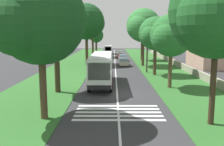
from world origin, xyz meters
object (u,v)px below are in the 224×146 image
(trailing_car_1, at_px, (123,58))
(roadside_building, at_px, (221,49))
(roadside_tree_left_2, at_px, (85,23))
(roadside_tree_right_0, at_px, (170,37))
(roadside_tree_left_0, at_px, (96,36))
(utility_pole, at_px, (147,45))
(trailing_car_3, at_px, (120,54))
(trailing_car_0, at_px, (124,62))
(roadside_tree_right_2, at_px, (141,29))
(roadside_tree_right_3, at_px, (215,13))
(roadside_tree_right_1, at_px, (142,26))
(coach_bus, at_px, (102,67))
(roadside_tree_left_1, at_px, (39,22))
(roadside_tree_left_4, at_px, (92,24))
(roadside_tree_left_3, at_px, (55,19))
(roadside_tree_right_4, at_px, (155,34))
(trailing_minibus_0, at_px, (108,49))
(trailing_car_2, at_px, (121,56))

(trailing_car_1, height_order, roadside_building, roadside_building)
(roadside_tree_left_2, relative_size, roadside_tree_right_0, 1.43)
(roadside_tree_left_0, relative_size, utility_pole, 0.93)
(trailing_car_3, relative_size, roadside_tree_right_0, 0.52)
(trailing_car_0, bearing_deg, roadside_tree_right_2, -24.32)
(trailing_car_1, height_order, roadside_tree_right_3, roadside_tree_right_3)
(trailing_car_1, xyz_separation_m, roadside_tree_left_0, (22.85, 7.56, 4.74))
(trailing_car_3, relative_size, roadside_tree_right_1, 0.40)
(roadside_tree_right_2, bearing_deg, trailing_car_1, 110.03)
(coach_bus, distance_m, roadside_tree_right_3, 16.52)
(roadside_tree_right_0, bearing_deg, roadside_tree_left_0, 12.87)
(coach_bus, relative_size, roadside_tree_right_1, 1.04)
(roadside_tree_left_1, distance_m, roadside_building, 38.15)
(coach_bus, relative_size, roadside_tree_left_2, 0.94)
(roadside_tree_left_4, bearing_deg, roadside_tree_left_3, 179.29)
(coach_bus, distance_m, trailing_car_0, 18.78)
(coach_bus, xyz_separation_m, roadside_tree_right_2, (28.16, -7.83, 4.92))
(trailing_car_0, bearing_deg, roadside_tree_right_4, -160.16)
(trailing_car_0, xyz_separation_m, roadside_tree_left_0, (31.05, 7.44, 4.74))
(roadside_tree_right_1, bearing_deg, roadside_tree_left_4, 30.04)
(utility_pole, bearing_deg, roadside_tree_right_3, -177.11)
(trailing_car_1, height_order, utility_pole, utility_pole)
(trailing_car_0, height_order, roadside_tree_left_4, roadside_tree_left_4)
(roadside_tree_left_3, xyz_separation_m, roadside_tree_right_4, (11.15, -12.01, -1.65))
(trailing_minibus_0, bearing_deg, roadside_tree_left_3, 174.86)
(roadside_tree_left_2, xyz_separation_m, roadside_tree_right_0, (-21.52, -11.66, -2.38))
(trailing_car_1, distance_m, trailing_car_2, 6.52)
(roadside_tree_left_1, xyz_separation_m, roadside_tree_left_2, (31.86, 0.19, 1.21))
(roadside_tree_right_3, bearing_deg, trailing_minibus_0, 7.63)
(trailing_minibus_0, xyz_separation_m, roadside_tree_left_1, (-58.15, 3.71, 5.42))
(roadside_tree_left_2, bearing_deg, roadside_tree_right_4, -137.50)
(roadside_tree_left_3, height_order, roadside_tree_left_4, roadside_tree_left_4)
(roadside_tree_right_3, distance_m, roadside_tree_right_4, 20.79)
(roadside_tree_right_3, bearing_deg, trailing_car_1, 6.20)
(trailing_car_3, height_order, roadside_tree_right_0, roadside_tree_right_0)
(trailing_car_3, relative_size, roadside_tree_left_4, 0.36)
(trailing_car_0, bearing_deg, roadside_building, -96.33)
(trailing_car_3, bearing_deg, roadside_tree_left_0, 35.09)
(roadside_tree_left_2, xyz_separation_m, roadside_tree_right_3, (-33.20, -11.87, -0.73))
(roadside_tree_left_0, bearing_deg, roadside_building, -142.64)
(roadside_tree_left_0, bearing_deg, roadside_tree_right_0, -167.13)
(utility_pole, bearing_deg, roadside_tree_right_2, -3.38)
(trailing_minibus_0, relative_size, roadside_tree_left_1, 0.58)
(roadside_tree_right_3, distance_m, roadside_building, 33.02)
(roadside_tree_left_0, height_order, roadside_tree_left_3, roadside_tree_left_3)
(coach_bus, bearing_deg, roadside_tree_right_2, -15.53)
(trailing_car_2, relative_size, roadside_tree_right_4, 0.50)
(coach_bus, distance_m, roadside_tree_left_4, 37.58)
(trailing_car_2, bearing_deg, roadside_tree_right_2, -137.68)
(roadside_tree_right_0, xyz_separation_m, roadside_tree_right_1, (19.76, 0.83, 1.64))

